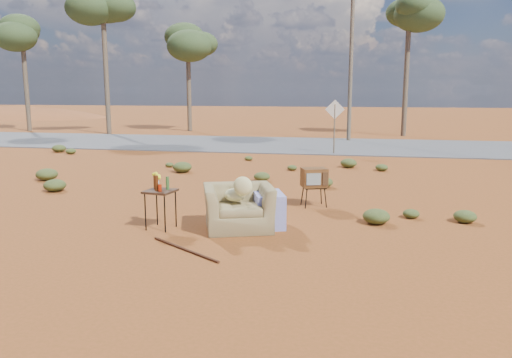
# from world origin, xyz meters

# --- Properties ---
(ground) EXTENTS (140.00, 140.00, 0.00)m
(ground) POSITION_xyz_m (0.00, 0.00, 0.00)
(ground) COLOR brown
(ground) RESTS_ON ground
(highway) EXTENTS (140.00, 7.00, 0.04)m
(highway) POSITION_xyz_m (0.00, 15.00, 0.02)
(highway) COLOR #565659
(highway) RESTS_ON ground
(dirt_mound) EXTENTS (26.00, 18.00, 2.00)m
(dirt_mound) POSITION_xyz_m (-30.00, 34.00, 0.00)
(dirt_mound) COLOR brown
(dirt_mound) RESTS_ON ground
(armchair) EXTENTS (1.63, 1.37, 1.10)m
(armchair) POSITION_xyz_m (0.34, 0.54, 0.52)
(armchair) COLOR olive
(armchair) RESTS_ON ground
(tv_unit) EXTENTS (0.65, 0.59, 0.86)m
(tv_unit) POSITION_xyz_m (1.47, 2.60, 0.64)
(tv_unit) COLOR black
(tv_unit) RESTS_ON ground
(side_table) EXTENTS (0.58, 0.58, 1.03)m
(side_table) POSITION_xyz_m (-1.22, 0.26, 0.76)
(side_table) COLOR #3C2516
(side_table) RESTS_ON ground
(rusty_bar) EXTENTS (1.44, 1.01, 0.05)m
(rusty_bar) POSITION_xyz_m (-0.32, -0.94, 0.02)
(rusty_bar) COLOR #482413
(rusty_bar) RESTS_ON ground
(road_sign) EXTENTS (0.78, 0.06, 2.19)m
(road_sign) POSITION_xyz_m (1.50, 12.00, 1.50)
(road_sign) COLOR brown
(road_sign) RESTS_ON ground
(eucalyptus_far_left) EXTENTS (3.20, 3.20, 7.10)m
(eucalyptus_far_left) POSITION_xyz_m (-18.00, 20.00, 5.94)
(eucalyptus_far_left) COLOR brown
(eucalyptus_far_left) RESTS_ON ground
(eucalyptus_left) EXTENTS (3.20, 3.20, 8.10)m
(eucalyptus_left) POSITION_xyz_m (-12.00, 19.00, 6.92)
(eucalyptus_left) COLOR brown
(eucalyptus_left) RESTS_ON ground
(eucalyptus_near_left) EXTENTS (3.20, 3.20, 6.60)m
(eucalyptus_near_left) POSITION_xyz_m (-8.00, 22.00, 5.45)
(eucalyptus_near_left) COLOR brown
(eucalyptus_near_left) RESTS_ON ground
(eucalyptus_center) EXTENTS (3.20, 3.20, 7.60)m
(eucalyptus_center) POSITION_xyz_m (5.00, 21.00, 6.43)
(eucalyptus_center) COLOR brown
(eucalyptus_center) RESTS_ON ground
(utility_pole_center) EXTENTS (1.40, 0.20, 8.00)m
(utility_pole_center) POSITION_xyz_m (2.00, 17.50, 4.15)
(utility_pole_center) COLOR brown
(utility_pole_center) RESTS_ON ground
(scrub_patch) EXTENTS (17.49, 8.07, 0.33)m
(scrub_patch) POSITION_xyz_m (-0.82, 4.41, 0.14)
(scrub_patch) COLOR #465425
(scrub_patch) RESTS_ON ground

